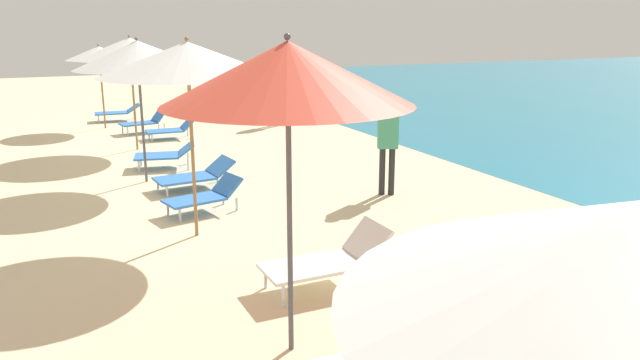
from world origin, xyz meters
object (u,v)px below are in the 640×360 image
(umbrella_fifth, at_px, (137,55))
(person_walking_far, at_px, (388,137))
(umbrella_fourth, at_px, (188,59))
(umbrella_sixth, at_px, (130,49))
(lounger_fifth_shoreside, at_px, (166,154))
(person_walking_mid, at_px, (211,79))
(lounger_farthest_inland, at_px, (144,121))
(lounger_third_shoreside, at_px, (329,259))
(lounger_sixth_shoreside, at_px, (172,129))
(umbrella_farthest, at_px, (99,53))
(lounger_fourth_shoreside, at_px, (204,196))
(umbrella_third, at_px, (288,74))
(lounger_fifth_inland, at_px, (196,175))
(person_walking_near, at_px, (277,91))
(lounger_farthest_shoreside, at_px, (118,112))

(umbrella_fifth, height_order, person_walking_far, umbrella_fifth)
(umbrella_fourth, relative_size, umbrella_sixth, 1.04)
(lounger_fifth_shoreside, bearing_deg, person_walking_mid, -97.68)
(lounger_farthest_inland, distance_m, person_walking_far, 8.81)
(lounger_third_shoreside, relative_size, lounger_fifth_shoreside, 1.08)
(lounger_sixth_shoreside, bearing_deg, lounger_farthest_inland, -65.84)
(umbrella_farthest, bearing_deg, lounger_fourth_shoreside, -86.28)
(umbrella_third, relative_size, umbrella_farthest, 1.22)
(lounger_fifth_shoreside, relative_size, lounger_farthest_inland, 1.05)
(lounger_third_shoreside, height_order, person_walking_far, person_walking_far)
(person_walking_far, bearing_deg, lounger_third_shoreside, -13.64)
(umbrella_third, bearing_deg, lounger_fourth_shoreside, 85.79)
(lounger_fifth_inland, xyz_separation_m, lounger_sixth_shoreside, (0.61, 5.24, 0.00))
(lounger_farthest_inland, bearing_deg, lounger_third_shoreside, 81.28)
(person_walking_near, distance_m, person_walking_mid, 5.49)
(lounger_fourth_shoreside, relative_size, umbrella_fifth, 0.48)
(umbrella_fourth, height_order, umbrella_sixth, umbrella_fourth)
(lounger_fifth_inland, height_order, person_walking_near, person_walking_near)
(person_walking_far, bearing_deg, umbrella_sixth, -123.52)
(person_walking_far, bearing_deg, umbrella_third, -13.49)
(lounger_fifth_inland, bearing_deg, umbrella_fourth, 71.08)
(lounger_farthest_inland, bearing_deg, lounger_fifth_shoreside, 76.33)
(lounger_sixth_shoreside, relative_size, umbrella_farthest, 0.53)
(lounger_third_shoreside, height_order, umbrella_farthest, umbrella_farthest)
(lounger_fourth_shoreside, relative_size, person_walking_far, 0.76)
(lounger_farthest_inland, bearing_deg, lounger_sixth_shoreside, 102.65)
(umbrella_fourth, distance_m, umbrella_farthest, 10.29)
(lounger_farthest_inland, bearing_deg, lounger_fifth_inland, 78.96)
(lounger_farthest_inland, relative_size, person_walking_near, 0.78)
(lounger_fourth_shoreside, height_order, person_walking_far, person_walking_far)
(lounger_fourth_shoreside, distance_m, umbrella_fifth, 3.28)
(person_walking_near, bearing_deg, lounger_fifth_shoreside, -10.65)
(umbrella_fourth, xyz_separation_m, umbrella_fifth, (-0.15, 3.48, -0.11))
(person_walking_near, relative_size, person_walking_far, 0.96)
(umbrella_third, xyz_separation_m, person_walking_mid, (3.92, 17.66, -1.65))
(lounger_fifth_shoreside, height_order, umbrella_sixth, umbrella_sixth)
(lounger_fifth_shoreside, xyz_separation_m, person_walking_mid, (3.54, 9.64, 0.65))
(umbrella_fourth, xyz_separation_m, lounger_farthest_inland, (0.72, 9.01, -2.21))
(umbrella_fourth, distance_m, person_walking_mid, 14.75)
(lounger_fifth_inland, bearing_deg, person_walking_far, 143.06)
(person_walking_mid, distance_m, person_walking_far, 13.39)
(lounger_farthest_shoreside, height_order, person_walking_far, person_walking_far)
(lounger_fourth_shoreside, distance_m, person_walking_near, 8.72)
(lounger_fifth_shoreside, distance_m, umbrella_farthest, 6.13)
(lounger_fifth_shoreside, relative_size, person_walking_far, 0.79)
(umbrella_third, distance_m, lounger_fifth_shoreside, 8.35)
(lounger_third_shoreside, relative_size, umbrella_fourth, 0.52)
(lounger_fifth_inland, bearing_deg, person_walking_near, -128.56)
(umbrella_third, distance_m, umbrella_sixth, 10.27)
(lounger_fourth_shoreside, distance_m, lounger_farthest_shoreside, 10.50)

